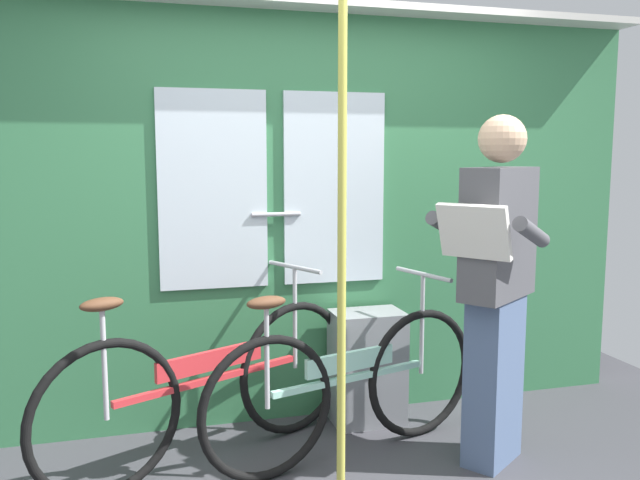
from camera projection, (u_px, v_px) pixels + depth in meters
train_door_wall at (306, 208)px, 3.82m from camera, size 4.10×0.28×2.39m
bicycle_near_door at (210, 387)px, 3.30m from camera, size 1.67×0.87×0.96m
bicycle_leaning_behind at (349, 385)px, 3.36m from camera, size 1.61×0.61×0.92m
passenger_reading_newspaper at (496, 283)px, 3.24m from camera, size 0.64×0.60×1.75m
trash_bin_by_wall at (367, 367)px, 3.82m from camera, size 0.41×0.28×0.66m
handrail_pole at (342, 251)px, 2.64m from camera, size 0.04×0.04×2.35m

